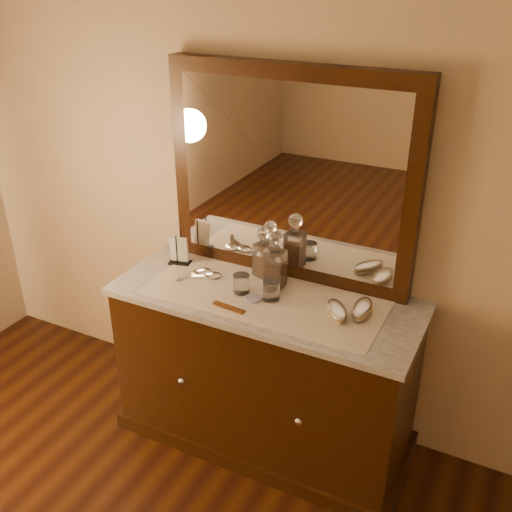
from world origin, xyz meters
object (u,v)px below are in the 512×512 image
at_px(hand_mirror_outer, 199,272).
at_px(dresser_cabinet, 265,372).
at_px(brush_far, 362,309).
at_px(comb, 229,307).
at_px(napkin_rack, 179,251).
at_px(brush_near, 337,312).
at_px(hand_mirror_inner, 209,276).
at_px(pin_dish, 254,298).
at_px(decanter_left, 264,257).
at_px(mirror_frame, 290,176).
at_px(decanter_right, 275,266).

bearing_deg(hand_mirror_outer, dresser_cabinet, -4.86).
relative_size(dresser_cabinet, brush_far, 7.70).
xyz_separation_m(comb, napkin_rack, (-0.44, 0.27, 0.06)).
relative_size(brush_near, brush_far, 1.04).
xyz_separation_m(hand_mirror_outer, hand_mirror_inner, (0.06, -0.00, -0.00)).
height_order(pin_dish, napkin_rack, napkin_rack).
bearing_deg(decanter_left, comb, -90.40).
xyz_separation_m(dresser_cabinet, pin_dish, (-0.03, -0.06, 0.45)).
height_order(decanter_left, hand_mirror_inner, decanter_left).
relative_size(comb, hand_mirror_inner, 0.90).
height_order(brush_near, hand_mirror_outer, brush_near).
bearing_deg(pin_dish, napkin_rack, 162.53).
distance_m(pin_dish, napkin_rack, 0.53).
height_order(pin_dish, brush_far, brush_far).
xyz_separation_m(pin_dish, comb, (-0.07, -0.11, -0.00)).
bearing_deg(mirror_frame, decanter_left, -139.94).
bearing_deg(brush_near, hand_mirror_outer, 175.43).
distance_m(mirror_frame, hand_mirror_inner, 0.62).
bearing_deg(hand_mirror_inner, decanter_right, 10.52).
distance_m(pin_dish, brush_far, 0.49).
distance_m(decanter_right, hand_mirror_outer, 0.40).
bearing_deg(brush_near, brush_far, 36.27).
xyz_separation_m(dresser_cabinet, napkin_rack, (-0.53, 0.09, 0.51)).
height_order(comb, napkin_rack, napkin_rack).
bearing_deg(mirror_frame, pin_dish, -95.61).
height_order(dresser_cabinet, comb, comb).
bearing_deg(brush_near, mirror_frame, 142.39).
xyz_separation_m(comb, decanter_right, (0.10, 0.27, 0.11)).
bearing_deg(dresser_cabinet, hand_mirror_inner, 174.67).
bearing_deg(comb, mirror_frame, 83.02).
height_order(napkin_rack, brush_far, napkin_rack).
height_order(mirror_frame, pin_dish, mirror_frame).
height_order(mirror_frame, hand_mirror_inner, mirror_frame).
bearing_deg(dresser_cabinet, brush_near, -4.26).
relative_size(pin_dish, decanter_left, 0.28).
height_order(mirror_frame, brush_far, mirror_frame).
xyz_separation_m(brush_far, hand_mirror_outer, (-0.83, -0.01, -0.02)).
xyz_separation_m(dresser_cabinet, hand_mirror_inner, (-0.32, 0.03, 0.45)).
bearing_deg(mirror_frame, brush_near, -37.61).
bearing_deg(decanter_right, napkin_rack, 179.51).
bearing_deg(decanter_left, pin_dish, -74.67).
bearing_deg(napkin_rack, pin_dish, -17.47).
bearing_deg(hand_mirror_inner, decanter_left, 30.99).
bearing_deg(mirror_frame, decanter_right, -88.44).
relative_size(pin_dish, hand_mirror_outer, 0.38).
bearing_deg(pin_dish, comb, -119.63).
bearing_deg(decanter_right, decanter_left, 141.91).
height_order(dresser_cabinet, brush_far, brush_far).
relative_size(pin_dish, comb, 0.45).
height_order(pin_dish, decanter_right, decanter_right).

